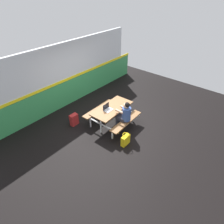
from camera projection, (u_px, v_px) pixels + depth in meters
name	position (u px, v px, depth m)	size (l,w,h in m)	color
ground_plane	(114.00, 122.00, 7.40)	(10.00, 10.00, 0.02)	black
accent_backdrop	(70.00, 75.00, 7.95)	(8.00, 0.14, 2.60)	#338C4C
picnic_table_main	(112.00, 112.00, 6.97)	(1.64, 1.60, 0.74)	brown
student_nearer	(125.00, 114.00, 6.61)	(0.37, 0.53, 1.21)	#2D2D38
laptop_silver	(108.00, 109.00, 6.74)	(0.33, 0.23, 0.22)	silver
backpack_dark	(74.00, 120.00, 7.16)	(0.30, 0.22, 0.44)	maroon
tote_bag_bright	(126.00, 140.00, 6.30)	(0.34, 0.21, 0.43)	yellow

